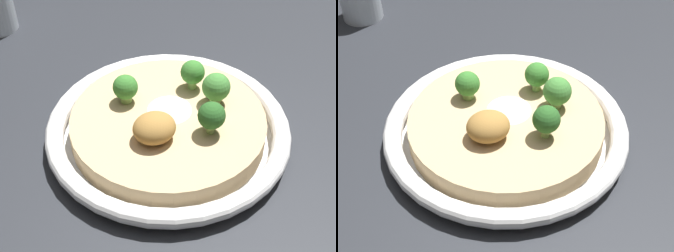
% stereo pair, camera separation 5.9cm
% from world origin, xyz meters
% --- Properties ---
extents(ground_plane, '(6.00, 6.00, 0.00)m').
position_xyz_m(ground_plane, '(0.00, 0.00, 0.00)').
color(ground_plane, '#23262B').
extents(risotto_bowl, '(0.28, 0.28, 0.03)m').
position_xyz_m(risotto_bowl, '(0.00, 0.00, 0.02)').
color(risotto_bowl, white).
rests_on(risotto_bowl, ground_plane).
extents(cheese_sprinkle, '(0.05, 0.05, 0.01)m').
position_xyz_m(cheese_sprinkle, '(-0.01, -0.01, 0.04)').
color(cheese_sprinkle, white).
rests_on(cheese_sprinkle, risotto_bowl).
extents(crispy_onion_garnish, '(0.05, 0.04, 0.03)m').
position_xyz_m(crispy_onion_garnish, '(0.03, 0.02, 0.05)').
color(crispy_onion_garnish, '#A37538').
rests_on(crispy_onion_garnish, risotto_bowl).
extents(broccoli_back_left, '(0.03, 0.03, 0.04)m').
position_xyz_m(broccoli_back_left, '(-0.03, 0.04, 0.06)').
color(broccoli_back_left, '#84A856').
rests_on(broccoli_back_left, risotto_bowl).
extents(broccoli_front_left, '(0.03, 0.03, 0.04)m').
position_xyz_m(broccoli_front_left, '(-0.05, -0.04, 0.06)').
color(broccoli_front_left, '#759E4C').
rests_on(broccoli_front_left, risotto_bowl).
extents(broccoli_front, '(0.03, 0.03, 0.03)m').
position_xyz_m(broccoli_front, '(0.03, -0.05, 0.05)').
color(broccoli_front, '#759E4C').
rests_on(broccoli_front, risotto_bowl).
extents(broccoli_left, '(0.03, 0.03, 0.04)m').
position_xyz_m(broccoli_left, '(-0.06, 0.00, 0.06)').
color(broccoli_left, '#84A856').
rests_on(broccoli_left, risotto_bowl).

